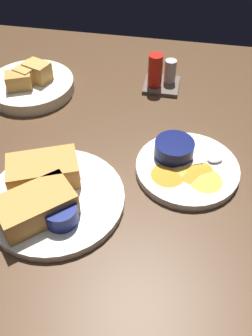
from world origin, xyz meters
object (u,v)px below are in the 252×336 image
object	(u,v)px
sandwich_half_near	(43,171)
plate_sandwich_main	(56,199)
ramekin_dark_sauce	(62,213)
spoon_by_dark_ramekin	(58,197)
plate_chips_companion	(187,168)
bread_basket_rear	(31,84)
sandwich_half_far	(36,206)
ramekin_light_gravy	(174,148)
spoon_by_gravy_ramekin	(209,160)
condiment_caddy	(161,76)

from	to	relation	value
sandwich_half_near	plate_sandwich_main	bearing A→B (deg)	-48.65
ramekin_dark_sauce	spoon_by_dark_ramekin	world-z (taller)	ramekin_dark_sauce
plate_chips_companion	bread_basket_rear	distance (cm)	46.47
plate_sandwich_main	spoon_by_dark_ramekin	xyz separation A→B (cm)	(0.64, -0.44, 1.16)
plate_sandwich_main	sandwich_half_far	bearing A→B (deg)	-108.65
spoon_by_dark_ramekin	ramekin_light_gravy	xyz separation A→B (cm)	(19.71, 15.65, 1.48)
sandwich_half_far	plate_chips_companion	distance (cm)	30.56
ramekin_light_gravy	bread_basket_rear	distance (cm)	42.52
spoon_by_gravy_ramekin	plate_chips_companion	bearing A→B (deg)	-154.88
ramekin_light_gravy	bread_basket_rear	xyz separation A→B (cm)	(-38.18, 18.68, -1.25)
bread_basket_rear	spoon_by_gravy_ramekin	bearing A→B (deg)	-23.07
sandwich_half_far	ramekin_dark_sauce	xyz separation A→B (cm)	(4.66, -0.26, -0.55)
plate_sandwich_main	sandwich_half_near	xyz separation A→B (cm)	(-3.23, 3.67, 3.20)
ramekin_dark_sauce	spoon_by_dark_ramekin	bearing A→B (deg)	118.88
sandwich_half_far	bread_basket_rear	distance (cm)	41.85
plate_sandwich_main	sandwich_half_near	distance (cm)	5.84
plate_sandwich_main	bread_basket_rear	distance (cm)	38.32
sandwich_half_far	ramekin_dark_sauce	bearing A→B (deg)	-3.18
plate_sandwich_main	spoon_by_gravy_ramekin	bearing A→B (deg)	27.81
sandwich_half_near	spoon_by_gravy_ramekin	distance (cm)	32.74
ramekin_dark_sauce	plate_chips_companion	bearing A→B (deg)	40.68
spoon_by_dark_ramekin	plate_chips_companion	distance (cm)	26.32
ramekin_light_gravy	sandwich_half_far	bearing A→B (deg)	-137.84
sandwich_half_near	ramekin_light_gravy	world-z (taller)	sandwich_half_near
plate_sandwich_main	ramekin_dark_sauce	bearing A→B (deg)	-57.65
ramekin_dark_sauce	plate_chips_companion	size ratio (longest dim) A/B	0.29
spoon_by_dark_ramekin	condiment_caddy	distance (cm)	44.65
sandwich_half_far	bread_basket_rear	world-z (taller)	bread_basket_rear
condiment_caddy	ramekin_light_gravy	bearing A→B (deg)	-77.29
sandwich_half_near	sandwich_half_far	size ratio (longest dim) A/B	1.02
ramekin_dark_sauce	spoon_by_dark_ramekin	distance (cm)	5.29
spoon_by_dark_ramekin	ramekin_light_gravy	bearing A→B (deg)	38.46
sandwich_half_near	ramekin_light_gravy	xyz separation A→B (cm)	(23.57, 11.55, -0.56)
ramekin_dark_sauce	spoon_by_gravy_ramekin	xyz separation A→B (cm)	(24.49, 19.44, -1.49)
sandwich_half_far	condiment_caddy	xyz separation A→B (cm)	(15.86, 46.67, -0.59)
ramekin_dark_sauce	bread_basket_rear	bearing A→B (deg)	118.35
spoon_by_dark_ramekin	plate_sandwich_main	bearing A→B (deg)	145.63
plate_chips_companion	ramekin_light_gravy	xyz separation A→B (cm)	(-3.11, 2.59, 2.64)
ramekin_dark_sauce	plate_chips_companion	xyz separation A→B (cm)	(20.37, 17.50, -2.65)
sandwich_half_near	plate_chips_companion	distance (cm)	28.33
bread_basket_rear	sandwich_half_far	bearing A→B (deg)	-67.11
spoon_by_gravy_ramekin	condiment_caddy	world-z (taller)	condiment_caddy
plate_chips_companion	condiment_caddy	distance (cm)	30.93
spoon_by_gravy_ramekin	condiment_caddy	size ratio (longest dim) A/B	1.01
plate_sandwich_main	spoon_by_dark_ramekin	size ratio (longest dim) A/B	2.75
ramekin_dark_sauce	spoon_by_gravy_ramekin	distance (cm)	31.30
spoon_by_gravy_ramekin	ramekin_dark_sauce	bearing A→B (deg)	-141.56
sandwich_half_far	plate_sandwich_main	bearing A→B (deg)	71.35
spoon_by_gravy_ramekin	spoon_by_dark_ramekin	bearing A→B (deg)	-150.91
plate_sandwich_main	condiment_caddy	bearing A→B (deg)	71.22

